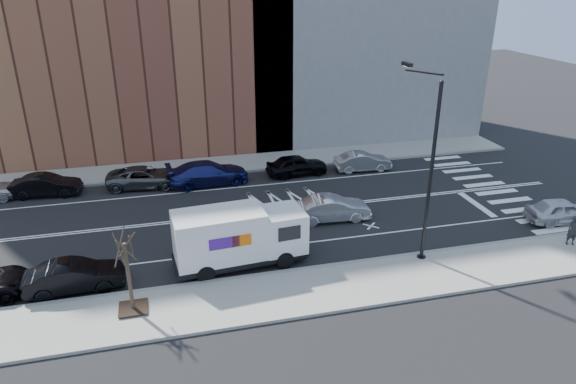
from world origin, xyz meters
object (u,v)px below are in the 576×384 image
fedex_van (239,236)px  near_parked_front (563,211)px  far_parked_b (46,185)px  driving_sedan (332,208)px  pedestrian (573,231)px

fedex_van → near_parked_front: bearing=-4.5°
far_parked_b → driving_sedan: bearing=-110.0°
driving_sedan → pedestrian: 12.78m
fedex_van → driving_sedan: 7.11m
near_parked_front → driving_sedan: bearing=82.1°
fedex_van → far_parked_b: (-10.77, 11.59, -0.85)m
far_parked_b → near_parked_front: 31.79m
driving_sedan → pedestrian: pedestrian is taller
far_parked_b → pedestrian: bearing=-111.5°
far_parked_b → pedestrian: (28.00, -14.10, 0.25)m
pedestrian → far_parked_b: bearing=172.2°
near_parked_front → pedestrian: pedestrian is taller
fedex_van → far_parked_b: fedex_van is taller
near_parked_front → pedestrian: (-1.64, -2.62, 0.25)m
fedex_van → near_parked_front: 18.90m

